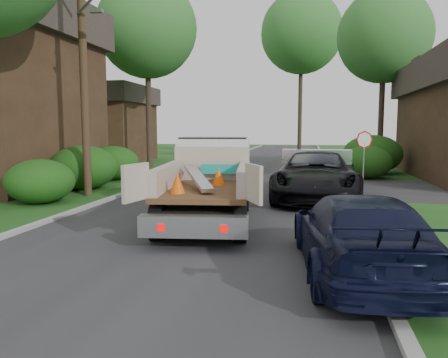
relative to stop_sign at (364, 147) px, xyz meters
name	(u,v)px	position (x,y,z in m)	size (l,w,h in m)	color
ground	(190,231)	(-5.20, -9.00, -1.78)	(120.00, 120.00, 0.00)	#184814
road	(246,183)	(-5.20, 1.00, -1.77)	(8.00, 90.00, 0.02)	#28282B
curb_left	(164,180)	(-9.30, 1.00, -1.72)	(0.20, 90.00, 0.12)	#9E9E99
curb_right	(335,184)	(-1.10, 1.00, -1.72)	(0.20, 90.00, 0.12)	#9E9E99
stop_sign	(364,147)	(0.00, 0.00, 0.00)	(0.71, 0.32, 2.48)	slate
utility_pole	(83,59)	(-10.68, -4.02, 3.40)	(2.42, 1.25, 10.00)	#382619
house_left_far	(100,122)	(-18.70, 13.00, 1.27)	(7.56, 7.56, 6.00)	#342215
hedge_left_a	(40,181)	(-11.40, -6.00, -1.01)	(2.34, 2.34, 1.53)	#193C0D
hedge_left_b	(83,167)	(-11.70, -2.50, -0.84)	(2.86, 2.86, 1.87)	#193C0D
hedge_left_c	(113,163)	(-12.00, 1.00, -0.93)	(2.60, 2.60, 1.70)	#193C0D
hedge_right_a	(366,162)	(0.60, 4.00, -0.93)	(2.60, 2.60, 1.70)	#193C0D
hedge_right_b	(372,154)	(1.30, 7.00, -0.67)	(3.38, 3.38, 2.21)	#193C0D
tree_left_far	(147,28)	(-12.70, 8.00, 7.20)	(6.40, 6.40, 12.20)	#2D2119
tree_right_far	(384,36)	(2.30, 11.00, 6.70)	(6.00, 6.00, 11.50)	#2D2119
tree_left_back	(16,18)	(-19.20, 4.00, 7.20)	(6.00, 6.00, 12.00)	#2D2119
tree_center_far	(302,33)	(-3.20, 21.00, 9.20)	(7.20, 7.20, 14.60)	#2D2119
flatbed_truck	(211,174)	(-5.10, -7.05, -0.52)	(3.26, 6.36, 2.31)	black
black_pickup	(316,175)	(-2.02, -3.33, -0.90)	(2.92, 6.34, 1.76)	black
navy_suv	(359,234)	(-1.40, -11.58, -1.06)	(2.02, 4.97, 1.44)	black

